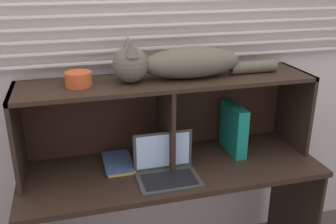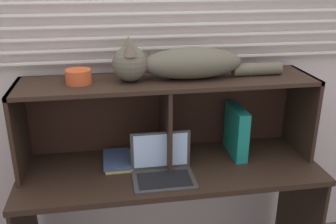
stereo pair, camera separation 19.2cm
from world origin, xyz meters
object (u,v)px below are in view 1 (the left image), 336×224
cat (178,63)px  book_stack (118,163)px  small_basket (79,79)px  laptop (166,168)px  binder_upright (234,128)px

cat → book_stack: cat is taller
book_stack → small_basket: bearing=179.7°
cat → small_basket: 0.50m
cat → book_stack: size_ratio=3.72×
laptop → book_stack: size_ratio=1.30×
laptop → binder_upright: bearing=22.1°
laptop → small_basket: bearing=155.1°
cat → small_basket: cat is taller
book_stack → cat: bearing=0.2°
cat → small_basket: bearing=180.0°
small_basket → laptop: bearing=-24.9°
laptop → binder_upright: binder_upright is taller
laptop → binder_upright: 0.49m
small_basket → book_stack: bearing=-0.3°
binder_upright → small_basket: 0.91m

